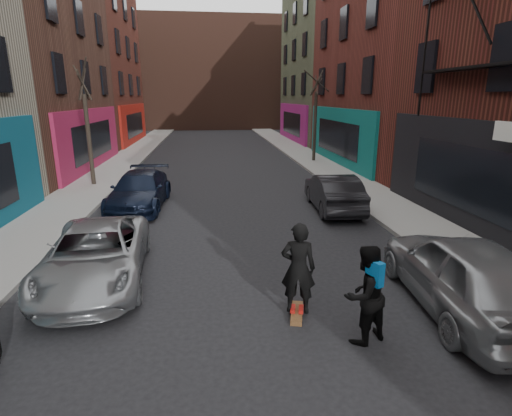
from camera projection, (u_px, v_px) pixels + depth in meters
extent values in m
cube|color=gray|center=(136.00, 152.00, 30.67)|extent=(2.50, 84.00, 0.13)
cube|color=gray|center=(295.00, 150.00, 32.08)|extent=(2.50, 84.00, 0.13)
cube|color=#47281E|center=(211.00, 75.00, 54.38)|extent=(40.00, 10.00, 14.00)
imported|color=gray|center=(96.00, 254.00, 9.21)|extent=(2.56, 4.90, 1.32)
imported|color=black|center=(140.00, 190.00, 15.38)|extent=(2.15, 4.80, 1.37)
imported|color=gray|center=(465.00, 273.00, 7.88)|extent=(2.30, 4.86, 1.61)
imported|color=black|center=(333.00, 192.00, 15.06)|extent=(1.70, 4.27, 1.38)
cube|color=brown|center=(297.00, 313.00, 7.87)|extent=(0.41, 0.83, 0.10)
imported|color=black|center=(298.00, 268.00, 7.61)|extent=(0.75, 0.59, 1.82)
imported|color=black|center=(365.00, 295.00, 6.85)|extent=(1.06, 0.97, 1.78)
cube|color=blue|center=(375.00, 273.00, 6.57)|extent=(0.25, 0.33, 0.42)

